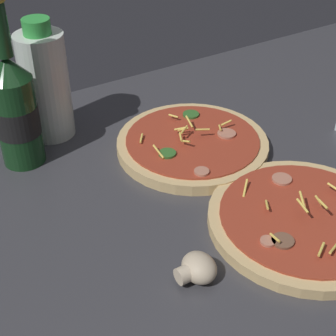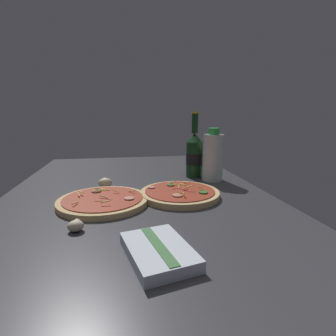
% 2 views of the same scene
% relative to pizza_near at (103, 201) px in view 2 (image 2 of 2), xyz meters
% --- Properties ---
extents(counter_slab, '(1.60, 0.90, 0.03)m').
position_rel_pizza_near_xyz_m(counter_slab, '(-0.04, 0.11, -0.02)').
color(counter_slab, '#38383D').
rests_on(counter_slab, ground).
extents(pizza_near, '(0.28, 0.28, 0.05)m').
position_rel_pizza_near_xyz_m(pizza_near, '(0.00, 0.00, 0.00)').
color(pizza_near, tan).
rests_on(pizza_near, counter_slab).
extents(pizza_far, '(0.26, 0.26, 0.04)m').
position_rel_pizza_near_xyz_m(pizza_far, '(-0.03, 0.25, 0.00)').
color(pizza_far, tan).
rests_on(pizza_far, counter_slab).
extents(beer_bottle, '(0.07, 0.07, 0.28)m').
position_rel_pizza_near_xyz_m(beer_bottle, '(-0.29, 0.37, 0.09)').
color(beer_bottle, '#143819').
rests_on(beer_bottle, counter_slab).
extents(oil_bottle, '(0.08, 0.08, 0.21)m').
position_rel_pizza_near_xyz_m(oil_bottle, '(-0.22, 0.43, 0.09)').
color(oil_bottle, silver).
rests_on(oil_bottle, counter_slab).
extents(mushroom_left, '(0.05, 0.05, 0.04)m').
position_rel_pizza_near_xyz_m(mushroom_left, '(-0.19, -0.00, 0.01)').
color(mushroom_left, beige).
rests_on(mushroom_left, counter_slab).
extents(mushroom_right, '(0.04, 0.04, 0.03)m').
position_rel_pizza_near_xyz_m(mushroom_right, '(0.18, -0.05, 0.00)').
color(mushroom_right, beige).
rests_on(mushroom_right, counter_slab).
extents(dish_towel, '(0.19, 0.15, 0.03)m').
position_rel_pizza_near_xyz_m(dish_towel, '(0.33, 0.13, 0.00)').
color(dish_towel, silver).
rests_on(dish_towel, counter_slab).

